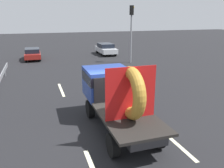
# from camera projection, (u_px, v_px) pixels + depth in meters

# --- Properties ---
(ground_plane) EXTENTS (120.00, 120.00, 0.00)m
(ground_plane) POSITION_uv_depth(u_px,v_px,m) (114.00, 128.00, 9.98)
(ground_plane) COLOR black
(flatbed_truck) EXTENTS (2.02, 5.42, 2.98)m
(flatbed_truck) POSITION_uv_depth(u_px,v_px,m) (114.00, 91.00, 10.10)
(flatbed_truck) COLOR black
(flatbed_truck) RESTS_ON ground_plane
(distant_sedan) EXTENTS (1.64, 3.83, 1.25)m
(distant_sedan) POSITION_uv_depth(u_px,v_px,m) (32.00, 54.00, 25.41)
(distant_sedan) COLOR black
(distant_sedan) RESTS_ON ground_plane
(traffic_light) EXTENTS (0.42, 0.36, 5.61)m
(traffic_light) POSITION_uv_depth(u_px,v_px,m) (131.00, 26.00, 22.97)
(traffic_light) COLOR gray
(traffic_light) RESTS_ON ground_plane
(lane_dash_left_far) EXTENTS (0.16, 2.89, 0.01)m
(lane_dash_left_far) POSITION_uv_depth(u_px,v_px,m) (61.00, 90.00, 15.20)
(lane_dash_left_far) COLOR beige
(lane_dash_left_far) RESTS_ON ground_plane
(lane_dash_right_near) EXTENTS (0.16, 2.54, 0.01)m
(lane_dash_right_near) POSITION_uv_depth(u_px,v_px,m) (176.00, 143.00, 8.82)
(lane_dash_right_near) COLOR beige
(lane_dash_right_near) RESTS_ON ground_plane
(lane_dash_right_far) EXTENTS (0.16, 2.84, 0.01)m
(lane_dash_right_far) POSITION_uv_depth(u_px,v_px,m) (113.00, 87.00, 15.68)
(lane_dash_right_far) COLOR beige
(lane_dash_right_far) RESTS_ON ground_plane
(oncoming_car) EXTENTS (1.78, 4.16, 1.36)m
(oncoming_car) POSITION_uv_depth(u_px,v_px,m) (106.00, 49.00, 28.83)
(oncoming_car) COLOR black
(oncoming_car) RESTS_ON ground_plane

